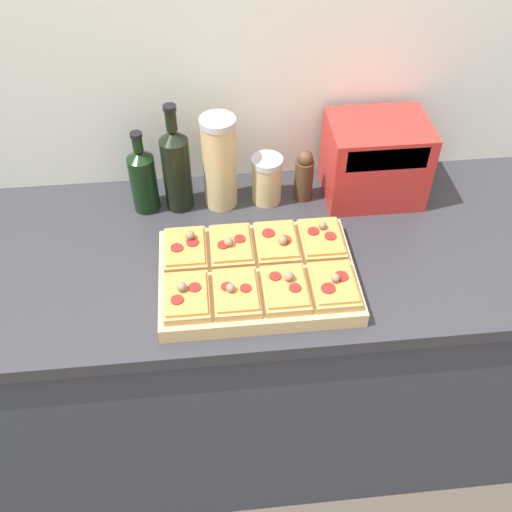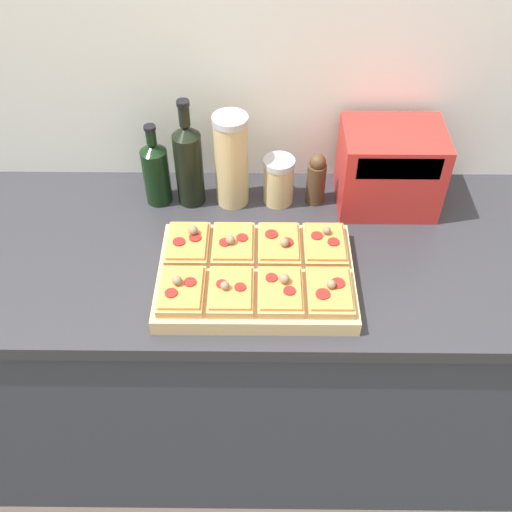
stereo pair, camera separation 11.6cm
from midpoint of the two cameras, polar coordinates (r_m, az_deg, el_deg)
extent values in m
plane|color=#4C4238|center=(2.14, -2.04, -23.07)|extent=(12.00, 12.00, 0.00)
cube|color=silver|center=(1.66, -5.07, 18.39)|extent=(6.00, 0.06, 2.50)
cube|color=#333842|center=(1.92, -3.10, -9.37)|extent=(2.60, 0.64, 0.85)
cube|color=#2D2D33|center=(1.59, -3.71, 0.08)|extent=(2.63, 0.67, 0.04)
cube|color=tan|center=(1.47, -2.14, -2.04)|extent=(0.48, 0.33, 0.04)
cube|color=tan|center=(1.51, -8.94, 0.48)|extent=(0.10, 0.15, 0.02)
cube|color=#D6843D|center=(1.50, -9.00, 0.86)|extent=(0.09, 0.13, 0.01)
cylinder|color=maroon|center=(1.49, -9.77, 0.70)|extent=(0.03, 0.03, 0.00)
cylinder|color=maroon|center=(1.50, -8.28, 1.22)|extent=(0.03, 0.03, 0.00)
sphere|color=#7F6B51|center=(1.50, -8.53, 1.90)|extent=(0.02, 0.02, 0.02)
cube|color=tan|center=(1.50, -4.58, 0.79)|extent=(0.10, 0.15, 0.02)
cube|color=#D6843D|center=(1.49, -4.61, 1.18)|extent=(0.09, 0.13, 0.01)
cylinder|color=maroon|center=(1.48, -5.38, 0.99)|extent=(0.03, 0.03, 0.00)
cylinder|color=maroon|center=(1.49, -3.86, 1.55)|extent=(0.03, 0.03, 0.00)
sphere|color=#7F6B51|center=(1.48, -4.87, 1.28)|extent=(0.02, 0.02, 0.02)
cube|color=tan|center=(1.51, -0.22, 1.10)|extent=(0.10, 0.15, 0.02)
cube|color=#D6843D|center=(1.50, -0.22, 1.49)|extent=(0.09, 0.13, 0.01)
cylinder|color=maroon|center=(1.51, -1.01, 2.11)|extent=(0.03, 0.03, 0.00)
cylinder|color=maroon|center=(1.49, 0.54, 1.45)|extent=(0.03, 0.03, 0.00)
sphere|color=#7F6B51|center=(1.47, 0.31, 1.43)|extent=(0.02, 0.02, 0.02)
cube|color=tan|center=(1.52, 4.10, 1.41)|extent=(0.10, 0.15, 0.02)
cube|color=#D6843D|center=(1.51, 4.12, 1.79)|extent=(0.09, 0.13, 0.01)
cylinder|color=maroon|center=(1.51, 3.31, 2.29)|extent=(0.03, 0.03, 0.00)
cylinder|color=maroon|center=(1.50, 4.93, 1.82)|extent=(0.03, 0.03, 0.00)
sphere|color=#7F6B51|center=(1.52, 4.20, 2.86)|extent=(0.02, 0.02, 0.02)
cube|color=tan|center=(1.40, -9.00, -4.02)|extent=(0.10, 0.15, 0.02)
cube|color=#D6843D|center=(1.39, -9.06, -3.64)|extent=(0.09, 0.13, 0.01)
cylinder|color=maroon|center=(1.37, -9.94, -4.24)|extent=(0.03, 0.03, 0.00)
cylinder|color=maroon|center=(1.39, -8.26, -3.06)|extent=(0.03, 0.03, 0.00)
sphere|color=#7F6B51|center=(1.38, -9.50, -3.00)|extent=(0.02, 0.02, 0.02)
cube|color=tan|center=(1.39, -4.29, -3.69)|extent=(0.10, 0.15, 0.02)
cube|color=#D6843D|center=(1.38, -4.32, -3.31)|extent=(0.09, 0.13, 0.01)
cylinder|color=maroon|center=(1.38, -5.21, -3.01)|extent=(0.03, 0.03, 0.00)
cylinder|color=maroon|center=(1.38, -3.45, -3.18)|extent=(0.03, 0.03, 0.00)
sphere|color=#7F6B51|center=(1.37, -4.88, -3.14)|extent=(0.02, 0.02, 0.02)
cube|color=tan|center=(1.40, 0.42, -3.35)|extent=(0.10, 0.15, 0.02)
cube|color=#D6843D|center=(1.39, 0.43, -2.96)|extent=(0.09, 0.13, 0.01)
cylinder|color=maroon|center=(1.40, -0.52, -2.04)|extent=(0.03, 0.03, 0.00)
cylinder|color=maroon|center=(1.38, 1.33, -3.14)|extent=(0.03, 0.03, 0.00)
sphere|color=#7F6B51|center=(1.39, 0.76, -2.03)|extent=(0.02, 0.02, 0.02)
cube|color=tan|center=(1.41, 5.07, -2.98)|extent=(0.10, 0.15, 0.02)
cube|color=#D6843D|center=(1.40, 5.11, -2.59)|extent=(0.09, 0.13, 0.01)
cylinder|color=maroon|center=(1.38, 4.52, -3.18)|extent=(0.03, 0.03, 0.00)
cylinder|color=maroon|center=(1.41, 5.80, -2.03)|extent=(0.03, 0.03, 0.00)
sphere|color=#7F6B51|center=(1.39, 5.22, -2.19)|extent=(0.02, 0.02, 0.02)
cylinder|color=black|center=(1.68, -12.59, 6.68)|extent=(0.07, 0.07, 0.17)
cone|color=black|center=(1.63, -13.11, 9.32)|extent=(0.07, 0.07, 0.02)
cylinder|color=black|center=(1.61, -13.31, 10.31)|extent=(0.03, 0.03, 0.04)
cylinder|color=black|center=(1.59, -13.47, 11.11)|extent=(0.03, 0.03, 0.01)
cylinder|color=black|center=(1.66, -9.54, 7.63)|extent=(0.08, 0.08, 0.22)
cone|color=black|center=(1.59, -10.07, 11.20)|extent=(0.08, 0.08, 0.03)
cylinder|color=black|center=(1.56, -10.28, 12.55)|extent=(0.03, 0.03, 0.06)
cylinder|color=black|center=(1.55, -10.45, 13.65)|extent=(0.03, 0.03, 0.01)
cylinder|color=tan|center=(1.64, -5.53, 8.50)|extent=(0.09, 0.09, 0.26)
cylinder|color=#B2B2B7|center=(1.56, -5.88, 12.54)|extent=(0.09, 0.09, 0.02)
cylinder|color=tan|center=(1.68, -0.95, 6.98)|extent=(0.08, 0.08, 0.12)
cylinder|color=#B2B2B7|center=(1.64, -0.98, 8.92)|extent=(0.09, 0.09, 0.02)
cylinder|color=#47331E|center=(1.69, 2.60, 7.19)|extent=(0.05, 0.05, 0.12)
sphere|color=#47331E|center=(1.65, 2.68, 9.22)|extent=(0.04, 0.04, 0.04)
cube|color=red|center=(1.70, 9.32, 8.96)|extent=(0.27, 0.20, 0.23)
cube|color=black|center=(1.58, 10.38, 9.00)|extent=(0.22, 0.01, 0.06)
cube|color=black|center=(1.73, 14.14, 9.40)|extent=(0.02, 0.02, 0.02)
camera|label=1|loc=(0.06, -92.27, -2.25)|focal=42.00mm
camera|label=2|loc=(0.06, 87.73, 2.25)|focal=42.00mm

